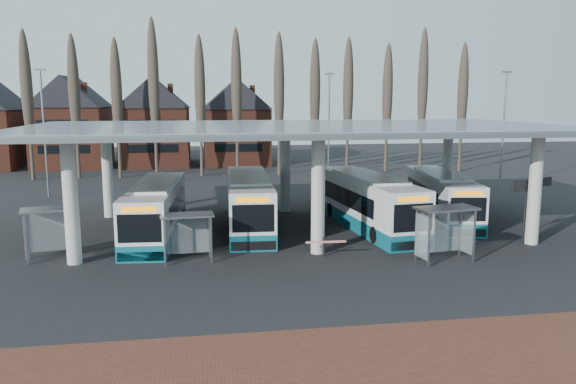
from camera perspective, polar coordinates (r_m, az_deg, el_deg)
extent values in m
plane|color=black|center=(26.86, 4.13, -7.61)|extent=(140.00, 140.00, 0.00)
cylinder|color=#BABAB5|center=(28.58, -21.18, -1.00)|extent=(0.70, 0.70, 6.00)
cylinder|color=#BABAB5|center=(39.28, -17.86, 1.89)|extent=(0.70, 0.70, 6.00)
cylinder|color=#BABAB5|center=(28.54, 3.07, -0.38)|extent=(0.70, 0.70, 6.00)
cylinder|color=#BABAB5|center=(39.24, -0.28, 2.34)|extent=(0.70, 0.70, 6.00)
cylinder|color=#BABAB5|center=(33.16, 23.80, 0.20)|extent=(0.70, 0.70, 6.00)
cylinder|color=#BABAB5|center=(42.73, 15.86, 2.56)|extent=(0.70, 0.70, 6.00)
cube|color=gray|center=(33.55, 1.15, 6.69)|extent=(32.00, 16.00, 0.12)
cube|color=silver|center=(33.55, 1.15, 6.81)|extent=(31.50, 15.50, 0.04)
cone|color=#473D33|center=(60.19, -24.76, 8.03)|extent=(0.36, 0.36, 14.50)
ellipsoid|color=#473D33|center=(60.20, -24.88, 9.68)|extent=(1.10, 1.10, 11.02)
cone|color=#473D33|center=(59.25, -21.00, 8.26)|extent=(0.36, 0.36, 14.50)
ellipsoid|color=#473D33|center=(59.25, -21.10, 9.94)|extent=(1.10, 1.10, 11.02)
cone|color=#473D33|center=(58.56, -17.13, 8.46)|extent=(0.36, 0.36, 14.50)
ellipsoid|color=#473D33|center=(58.57, -17.21, 10.16)|extent=(1.10, 1.10, 11.02)
cone|color=#473D33|center=(58.14, -13.18, 8.62)|extent=(0.36, 0.36, 14.50)
ellipsoid|color=#473D33|center=(58.15, -13.25, 10.33)|extent=(1.10, 1.10, 11.02)
cone|color=#473D33|center=(57.99, -9.19, 8.75)|extent=(0.36, 0.36, 14.50)
ellipsoid|color=#473D33|center=(58.00, -9.24, 10.46)|extent=(1.10, 1.10, 11.02)
cone|color=#473D33|center=(58.12, -5.20, 8.83)|extent=(0.36, 0.36, 14.50)
ellipsoid|color=#473D33|center=(58.13, -5.23, 10.54)|extent=(1.10, 1.10, 11.02)
cone|color=#473D33|center=(58.53, -1.24, 8.87)|extent=(0.36, 0.36, 14.50)
ellipsoid|color=#473D33|center=(58.54, -1.25, 10.57)|extent=(1.10, 1.10, 11.02)
cone|color=#473D33|center=(59.20, 2.64, 8.87)|extent=(0.36, 0.36, 14.50)
ellipsoid|color=#473D33|center=(59.21, 2.65, 10.55)|extent=(1.10, 1.10, 11.02)
cone|color=#473D33|center=(60.13, 6.42, 8.83)|extent=(0.36, 0.36, 14.50)
ellipsoid|color=#473D33|center=(60.14, 6.45, 10.49)|extent=(1.10, 1.10, 11.02)
cone|color=#473D33|center=(61.31, 10.07, 8.76)|extent=(0.36, 0.36, 14.50)
ellipsoid|color=#473D33|center=(61.32, 10.12, 10.38)|extent=(1.10, 1.10, 11.02)
cone|color=#473D33|center=(62.72, 13.57, 8.65)|extent=(0.36, 0.36, 14.50)
ellipsoid|color=#473D33|center=(62.73, 13.63, 10.24)|extent=(1.10, 1.10, 11.02)
cone|color=#473D33|center=(64.35, 16.90, 8.52)|extent=(0.36, 0.36, 14.50)
ellipsoid|color=#473D33|center=(64.36, 16.97, 10.07)|extent=(1.10, 1.10, 11.02)
cube|color=#5E2B1F|center=(70.66, -20.99, 5.31)|extent=(8.00, 10.00, 7.00)
pyramid|color=black|center=(70.57, -21.33, 10.98)|extent=(8.30, 10.30, 3.50)
cube|color=#5E2B1F|center=(69.32, -13.25, 5.62)|extent=(8.00, 10.00, 7.00)
pyramid|color=black|center=(69.23, -13.47, 11.40)|extent=(8.30, 10.30, 3.50)
cube|color=#5E2B1F|center=(69.27, -5.35, 5.82)|extent=(8.00, 10.00, 7.00)
pyramid|color=black|center=(69.18, -5.44, 11.62)|extent=(8.30, 10.30, 3.50)
cylinder|color=slate|center=(48.61, -23.49, 5.31)|extent=(0.16, 0.16, 10.00)
cube|color=slate|center=(48.58, -23.90, 11.31)|extent=(0.80, 0.15, 0.15)
cylinder|color=slate|center=(52.44, 4.17, 6.31)|extent=(0.16, 0.16, 10.00)
cube|color=slate|center=(52.40, 4.23, 11.89)|extent=(0.80, 0.15, 0.15)
cylinder|color=slate|center=(51.99, 21.01, 5.68)|extent=(0.16, 0.16, 10.00)
cube|color=slate|center=(51.95, 21.35, 11.30)|extent=(0.80, 0.15, 0.15)
cube|color=white|center=(33.29, -13.30, -1.52)|extent=(3.08, 11.31, 2.61)
cube|color=#0E5A6A|center=(33.55, -13.22, -3.63)|extent=(3.10, 11.33, 0.84)
cube|color=white|center=(33.07, -13.39, 0.78)|extent=(2.56, 6.83, 0.17)
cube|color=black|center=(33.73, -13.20, -1.21)|extent=(2.92, 8.19, 1.02)
cube|color=black|center=(27.90, -14.86, -3.60)|extent=(2.09, 0.19, 1.40)
cube|color=black|center=(38.72, -12.19, 0.19)|extent=(2.02, 0.18, 1.12)
cube|color=orange|center=(27.70, -14.94, -1.72)|extent=(1.66, 0.15, 0.28)
cube|color=black|center=(28.25, -14.73, -6.36)|extent=(2.26, 0.22, 0.47)
cylinder|color=black|center=(30.33, -16.14, -5.09)|extent=(0.32, 0.91, 0.89)
cylinder|color=black|center=(29.99, -12.09, -5.09)|extent=(0.32, 0.91, 0.89)
cylinder|color=black|center=(36.85, -14.20, -2.45)|extent=(0.32, 0.91, 0.89)
cylinder|color=black|center=(36.58, -10.86, -2.42)|extent=(0.32, 0.91, 0.89)
cube|color=white|center=(34.61, -4.02, -0.75)|extent=(3.00, 11.73, 2.71)
cube|color=#0E5A6A|center=(34.87, -3.99, -2.87)|extent=(3.03, 11.75, 0.87)
cube|color=white|center=(34.39, -4.05, 1.55)|extent=(2.54, 7.07, 0.17)
cube|color=black|center=(35.07, -4.05, -0.46)|extent=(2.89, 8.48, 1.07)
cube|color=black|center=(28.92, -3.54, -2.69)|extent=(2.18, 0.16, 1.45)
cube|color=black|center=(40.31, -4.36, 0.84)|extent=(2.10, 0.15, 1.16)
cube|color=orange|center=(28.73, -3.56, -0.80)|extent=(1.73, 0.13, 0.29)
cube|color=black|center=(29.27, -3.52, -5.47)|extent=(2.35, 0.19, 0.48)
cylinder|color=black|center=(31.25, -5.77, -4.30)|extent=(0.31, 0.94, 0.93)
cylinder|color=black|center=(31.35, -1.66, -4.21)|extent=(0.31, 0.94, 0.93)
cylinder|color=black|center=(38.16, -5.89, -1.77)|extent=(0.31, 0.94, 0.93)
cylinder|color=black|center=(38.24, -2.53, -1.71)|extent=(0.31, 0.94, 0.93)
cube|color=white|center=(34.82, 8.12, -0.73)|extent=(3.75, 11.97, 2.75)
cube|color=#0E5A6A|center=(35.08, 8.07, -2.86)|extent=(3.77, 11.99, 0.88)
cube|color=white|center=(34.60, 8.18, 1.59)|extent=(2.99, 7.26, 0.18)
cube|color=black|center=(35.25, 7.81, -0.44)|extent=(3.43, 8.70, 1.08)
cube|color=black|center=(29.62, 12.59, -2.57)|extent=(2.19, 0.29, 1.47)
cube|color=black|center=(40.18, 4.84, 0.84)|extent=(2.12, 0.29, 1.18)
cube|color=orange|center=(29.43, 12.66, -0.71)|extent=(1.75, 0.24, 0.29)
cube|color=black|center=(29.96, 12.48, -5.32)|extent=(2.37, 0.33, 0.49)
cylinder|color=black|center=(31.30, 8.84, -4.33)|extent=(0.37, 0.97, 0.94)
cylinder|color=black|center=(32.27, 12.53, -4.03)|extent=(0.37, 0.97, 0.94)
cylinder|color=black|center=(37.79, 4.45, -1.85)|extent=(0.37, 0.97, 0.94)
cylinder|color=black|center=(38.60, 7.62, -1.67)|extent=(0.37, 0.97, 0.94)
cube|color=white|center=(38.43, 15.26, -0.20)|extent=(3.86, 11.18, 2.56)
cube|color=#0E5A6A|center=(38.65, 15.18, -2.00)|extent=(3.88, 11.20, 0.82)
cube|color=white|center=(38.24, 15.34, 1.76)|extent=(3.01, 6.81, 0.16)
cube|color=black|center=(38.85, 15.08, 0.05)|extent=(3.46, 8.15, 1.00)
cube|color=black|center=(33.29, 17.83, -1.70)|extent=(2.04, 0.34, 1.37)
cube|color=black|center=(43.62, 13.30, 1.13)|extent=(1.97, 0.33, 1.10)
cube|color=orange|center=(33.14, 17.91, -0.15)|extent=(1.62, 0.28, 0.27)
cube|color=black|center=(33.58, 17.71, -3.99)|extent=(2.20, 0.39, 0.46)
cylinder|color=black|center=(35.09, 15.07, -3.10)|extent=(0.38, 0.90, 0.88)
cylinder|color=black|center=(35.73, 18.33, -3.03)|extent=(0.38, 0.90, 0.88)
cylinder|color=black|center=(41.41, 12.57, -1.10)|extent=(0.38, 0.90, 0.88)
cylinder|color=black|center=(41.95, 15.37, -1.08)|extent=(0.38, 0.90, 0.88)
cube|color=gray|center=(29.57, -25.10, -4.41)|extent=(0.10, 0.10, 2.49)
cube|color=gray|center=(29.51, -20.46, -4.13)|extent=(0.10, 0.10, 2.49)
cube|color=gray|center=(30.64, -25.00, -3.94)|extent=(0.10, 0.10, 2.49)
cube|color=gray|center=(30.58, -20.52, -3.67)|extent=(0.10, 0.10, 2.49)
cube|color=gray|center=(29.79, -22.93, -1.61)|extent=(3.03, 1.98, 0.10)
cube|color=silver|center=(30.62, -22.77, -3.70)|extent=(2.34, 0.57, 1.99)
cube|color=silver|center=(30.10, -25.15, -4.08)|extent=(0.28, 1.08, 1.99)
cube|color=silver|center=(30.04, -20.40, -3.80)|extent=(0.28, 1.08, 1.99)
cube|color=gray|center=(27.28, -12.41, -5.06)|extent=(0.08, 0.08, 2.28)
cube|color=gray|center=(27.38, -7.82, -4.87)|extent=(0.08, 0.08, 2.28)
cube|color=gray|center=(28.25, -12.44, -4.56)|extent=(0.08, 0.08, 2.28)
cube|color=gray|center=(28.35, -8.01, -4.38)|extent=(0.08, 0.08, 2.28)
cube|color=gray|center=(27.53, -10.24, -2.32)|extent=(2.63, 1.45, 0.09)
cube|color=silver|center=(28.31, -10.23, -4.36)|extent=(2.18, 0.19, 1.82)
cube|color=silver|center=(27.76, -12.53, -4.72)|extent=(0.11, 1.00, 1.82)
cube|color=silver|center=(27.85, -7.82, -4.52)|extent=(0.11, 1.00, 1.82)
cube|color=gray|center=(27.26, 14.12, -4.79)|extent=(0.09, 0.09, 2.60)
cube|color=gray|center=(28.63, 18.39, -4.31)|extent=(0.09, 0.09, 2.60)
cube|color=gray|center=(28.20, 12.90, -4.26)|extent=(0.09, 0.09, 2.60)
cube|color=gray|center=(29.53, 17.09, -3.83)|extent=(0.09, 0.09, 2.60)
cube|color=gray|center=(28.10, 15.79, -1.61)|extent=(3.10, 1.88, 0.10)
cube|color=silver|center=(28.88, 14.99, -3.92)|extent=(2.47, 0.42, 2.08)
cube|color=silver|center=(27.69, 13.41, -4.43)|extent=(0.22, 1.14, 2.08)
cube|color=silver|center=(29.09, 17.82, -3.96)|extent=(0.22, 1.14, 2.08)
cylinder|color=black|center=(33.50, 22.92, -1.90)|extent=(0.11, 0.11, 3.42)
cube|color=black|center=(33.25, 23.08, 0.63)|extent=(2.22, 1.01, 0.59)
cylinder|color=black|center=(36.96, 24.02, -1.19)|extent=(0.10, 0.10, 3.13)
cube|color=black|center=(36.75, 24.16, 0.91)|extent=(2.06, 0.86, 0.54)
cube|color=black|center=(28.45, 3.66, -5.57)|extent=(0.07, 0.07, 1.01)
cube|color=red|center=(27.92, 3.88, -5.08)|extent=(2.03, 0.18, 0.09)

